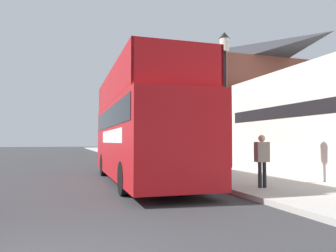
{
  "coord_description": "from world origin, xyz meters",
  "views": [
    {
      "loc": [
        0.25,
        -4.19,
        1.56
      ],
      "look_at": [
        4.08,
        7.65,
        2.15
      ],
      "focal_mm": 35.0,
      "sensor_mm": 36.0,
      "label": 1
    }
  ],
  "objects_px": {
    "tour_bus": "(142,133)",
    "parked_car_ahead_of_bus": "(123,155)",
    "lamp_post_nearest": "(225,80)",
    "pedestrian_second": "(262,156)",
    "lamp_post_second": "(161,112)"
  },
  "relations": [
    {
      "from": "tour_bus",
      "to": "parked_car_ahead_of_bus",
      "type": "distance_m",
      "value": 8.48
    },
    {
      "from": "tour_bus",
      "to": "lamp_post_nearest",
      "type": "distance_m",
      "value": 3.81
    },
    {
      "from": "parked_car_ahead_of_bus",
      "to": "pedestrian_second",
      "type": "distance_m",
      "value": 12.12
    },
    {
      "from": "tour_bus",
      "to": "pedestrian_second",
      "type": "bearing_deg",
      "value": -49.1
    },
    {
      "from": "tour_bus",
      "to": "lamp_post_nearest",
      "type": "relative_size",
      "value": 1.88
    },
    {
      "from": "pedestrian_second",
      "to": "parked_car_ahead_of_bus",
      "type": "bearing_deg",
      "value": 100.37
    },
    {
      "from": "lamp_post_second",
      "to": "tour_bus",
      "type": "bearing_deg",
      "value": -113.49
    },
    {
      "from": "lamp_post_second",
      "to": "pedestrian_second",
      "type": "bearing_deg",
      "value": -87.3
    },
    {
      "from": "tour_bus",
      "to": "lamp_post_second",
      "type": "bearing_deg",
      "value": 67.46
    },
    {
      "from": "parked_car_ahead_of_bus",
      "to": "lamp_post_nearest",
      "type": "bearing_deg",
      "value": -85.1
    },
    {
      "from": "lamp_post_nearest",
      "to": "lamp_post_second",
      "type": "bearing_deg",
      "value": 88.01
    },
    {
      "from": "tour_bus",
      "to": "pedestrian_second",
      "type": "relative_size",
      "value": 5.91
    },
    {
      "from": "parked_car_ahead_of_bus",
      "to": "lamp_post_second",
      "type": "distance_m",
      "value": 4.02
    },
    {
      "from": "parked_car_ahead_of_bus",
      "to": "lamp_post_second",
      "type": "xyz_separation_m",
      "value": [
        1.74,
        -2.55,
        2.58
      ]
    },
    {
      "from": "pedestrian_second",
      "to": "lamp_post_nearest",
      "type": "relative_size",
      "value": 0.32
    }
  ]
}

